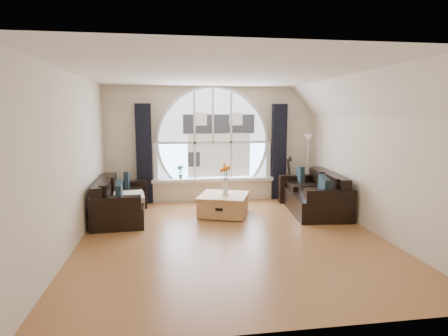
# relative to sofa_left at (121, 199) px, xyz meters

# --- Properties ---
(ground) EXTENTS (5.00, 5.50, 0.01)m
(ground) POSITION_rel_sofa_left_xyz_m (1.99, -1.41, -0.40)
(ground) COLOR brown
(ground) RESTS_ON ground
(ceiling) EXTENTS (5.00, 5.50, 0.01)m
(ceiling) POSITION_rel_sofa_left_xyz_m (1.99, -1.41, 2.30)
(ceiling) COLOR silver
(ceiling) RESTS_ON ground
(wall_back) EXTENTS (5.00, 0.01, 2.70)m
(wall_back) POSITION_rel_sofa_left_xyz_m (1.99, 1.34, 0.95)
(wall_back) COLOR beige
(wall_back) RESTS_ON ground
(wall_front) EXTENTS (5.00, 0.01, 2.70)m
(wall_front) POSITION_rel_sofa_left_xyz_m (1.99, -4.16, 0.95)
(wall_front) COLOR beige
(wall_front) RESTS_ON ground
(wall_left) EXTENTS (0.01, 5.50, 2.70)m
(wall_left) POSITION_rel_sofa_left_xyz_m (-0.51, -1.41, 0.95)
(wall_left) COLOR beige
(wall_left) RESTS_ON ground
(wall_right) EXTENTS (0.01, 5.50, 2.70)m
(wall_right) POSITION_rel_sofa_left_xyz_m (4.49, -1.41, 0.95)
(wall_right) COLOR beige
(wall_right) RESTS_ON ground
(attic_slope) EXTENTS (0.92, 5.50, 0.72)m
(attic_slope) POSITION_rel_sofa_left_xyz_m (4.19, -1.41, 1.95)
(attic_slope) COLOR silver
(attic_slope) RESTS_ON ground
(arched_window) EXTENTS (2.60, 0.06, 2.15)m
(arched_window) POSITION_rel_sofa_left_xyz_m (1.99, 1.31, 1.23)
(arched_window) COLOR silver
(arched_window) RESTS_ON wall_back
(window_sill) EXTENTS (2.90, 0.22, 0.08)m
(window_sill) POSITION_rel_sofa_left_xyz_m (1.99, 1.24, 0.11)
(window_sill) COLOR white
(window_sill) RESTS_ON wall_back
(window_frame) EXTENTS (2.76, 0.08, 2.15)m
(window_frame) POSITION_rel_sofa_left_xyz_m (1.99, 1.28, 1.23)
(window_frame) COLOR white
(window_frame) RESTS_ON wall_back
(neighbor_house) EXTENTS (1.70, 0.02, 1.50)m
(neighbor_house) POSITION_rel_sofa_left_xyz_m (2.14, 1.29, 1.10)
(neighbor_house) COLOR silver
(neighbor_house) RESTS_ON wall_back
(curtain_left) EXTENTS (0.35, 0.12, 2.30)m
(curtain_left) POSITION_rel_sofa_left_xyz_m (0.39, 1.22, 0.75)
(curtain_left) COLOR black
(curtain_left) RESTS_ON ground
(curtain_right) EXTENTS (0.35, 0.12, 2.30)m
(curtain_right) POSITION_rel_sofa_left_xyz_m (3.59, 1.22, 0.75)
(curtain_right) COLOR black
(curtain_right) RESTS_ON ground
(sofa_left) EXTENTS (0.99, 1.84, 0.80)m
(sofa_left) POSITION_rel_sofa_left_xyz_m (0.00, 0.00, 0.00)
(sofa_left) COLOR black
(sofa_left) RESTS_ON ground
(sofa_right) EXTENTS (1.14, 1.98, 0.84)m
(sofa_right) POSITION_rel_sofa_left_xyz_m (3.96, -0.07, 0.00)
(sofa_right) COLOR black
(sofa_right) RESTS_ON ground
(coffee_chest) EXTENTS (1.21, 1.21, 0.47)m
(coffee_chest) POSITION_rel_sofa_left_xyz_m (2.05, -0.04, -0.17)
(coffee_chest) COLOR tan
(coffee_chest) RESTS_ON ground
(throw_blanket) EXTENTS (0.63, 0.63, 0.10)m
(throw_blanket) POSITION_rel_sofa_left_xyz_m (0.18, -0.29, 0.10)
(throw_blanket) COLOR silver
(throw_blanket) RESTS_ON sofa_left
(vase_flowers) EXTENTS (0.24, 0.24, 0.70)m
(vase_flowers) POSITION_rel_sofa_left_xyz_m (2.09, -0.01, 0.42)
(vase_flowers) COLOR white
(vase_flowers) RESTS_ON coffee_chest
(floor_lamp) EXTENTS (0.24, 0.24, 1.60)m
(floor_lamp) POSITION_rel_sofa_left_xyz_m (4.19, 0.88, 0.40)
(floor_lamp) COLOR #B2B2B2
(floor_lamp) RESTS_ON ground
(guitar) EXTENTS (0.41, 0.33, 1.06)m
(guitar) POSITION_rel_sofa_left_xyz_m (3.81, 1.13, 0.13)
(guitar) COLOR brown
(guitar) RESTS_ON ground
(potted_plant) EXTENTS (0.19, 0.15, 0.33)m
(potted_plant) POSITION_rel_sofa_left_xyz_m (1.20, 1.24, 0.32)
(potted_plant) COLOR #1E6023
(potted_plant) RESTS_ON window_sill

